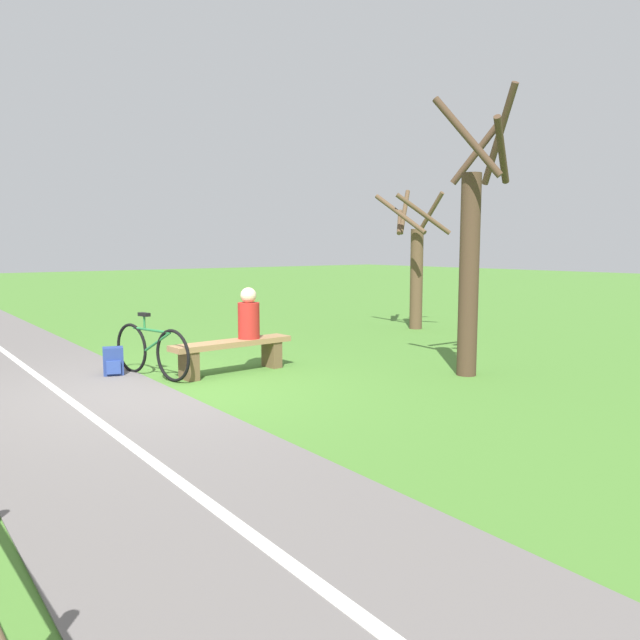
# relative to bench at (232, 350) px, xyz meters

# --- Properties ---
(ground_plane) EXTENTS (80.00, 80.00, 0.00)m
(ground_plane) POSITION_rel_bench_xyz_m (1.23, 0.45, -0.34)
(ground_plane) COLOR #477A2D
(paved_path) EXTENTS (3.61, 36.06, 0.02)m
(paved_path) POSITION_rel_bench_xyz_m (2.51, 4.45, -0.33)
(paved_path) COLOR #66605E
(paved_path) RESTS_ON ground_plane
(path_centre_line) EXTENTS (1.12, 31.99, 0.00)m
(path_centre_line) POSITION_rel_bench_xyz_m (2.51, 4.45, -0.32)
(path_centre_line) COLOR silver
(path_centre_line) RESTS_ON paved_path
(bench) EXTENTS (1.90, 0.44, 0.48)m
(bench) POSITION_rel_bench_xyz_m (0.00, 0.00, 0.00)
(bench) COLOR #937047
(bench) RESTS_ON ground_plane
(person_seated) EXTENTS (0.33, 0.33, 0.76)m
(person_seated) POSITION_rel_bench_xyz_m (-0.29, -0.01, 0.48)
(person_seated) COLOR #B2231E
(person_seated) RESTS_ON bench
(bicycle) EXTENTS (0.40, 1.67, 0.90)m
(bicycle) POSITION_rel_bench_xyz_m (1.04, -0.45, 0.05)
(bicycle) COLOR black
(bicycle) RESTS_ON ground_plane
(backpack) EXTENTS (0.33, 0.33, 0.41)m
(backpack) POSITION_rel_bench_xyz_m (1.44, -0.87, -0.13)
(backpack) COLOR navy
(backpack) RESTS_ON ground_plane
(tree_mid_field) EXTENTS (1.24, 1.13, 4.00)m
(tree_mid_field) POSITION_rel_bench_xyz_m (-2.58, 2.22, 1.40)
(tree_mid_field) COLOR #473323
(tree_mid_field) RESTS_ON ground_plane
(tree_near_bench) EXTENTS (1.29, 1.45, 3.10)m
(tree_near_bench) POSITION_rel_bench_xyz_m (-5.66, -1.75, 1.13)
(tree_near_bench) COLOR brown
(tree_near_bench) RESTS_ON ground_plane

